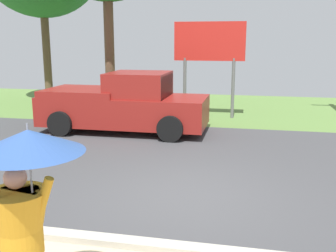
{
  "coord_description": "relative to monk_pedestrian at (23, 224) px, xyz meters",
  "views": [
    {
      "loc": [
        1.17,
        -6.9,
        2.88
      ],
      "look_at": [
        -0.49,
        1.0,
        1.1
      ],
      "focal_mm": 42.25,
      "sensor_mm": 36.0,
      "label": 1
    }
  ],
  "objects": [
    {
      "name": "roadside_billboard",
      "position": [
        0.57,
        11.49,
        1.43
      ],
      "size": [
        2.6,
        0.12,
        3.5
      ],
      "color": "slate",
      "rests_on": "ground_plane"
    },
    {
      "name": "ground_plane",
      "position": [
        0.95,
        6.66,
        -1.17
      ],
      "size": [
        40.0,
        22.0,
        0.2
      ],
      "color": "#424244"
    },
    {
      "name": "pickup_truck",
      "position": [
        -1.76,
        8.58,
        -0.25
      ],
      "size": [
        5.2,
        2.28,
        1.88
      ],
      "rotation": [
        0.0,
        0.0,
        0.1
      ],
      "color": "maroon",
      "rests_on": "ground_plane"
    },
    {
      "name": "monk_pedestrian",
      "position": [
        0.0,
        0.0,
        0.0
      ],
      "size": [
        1.1,
        1.05,
        2.13
      ],
      "rotation": [
        0.0,
        0.0,
        -0.2
      ],
      "color": "orange",
      "rests_on": "ground_plane"
    }
  ]
}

